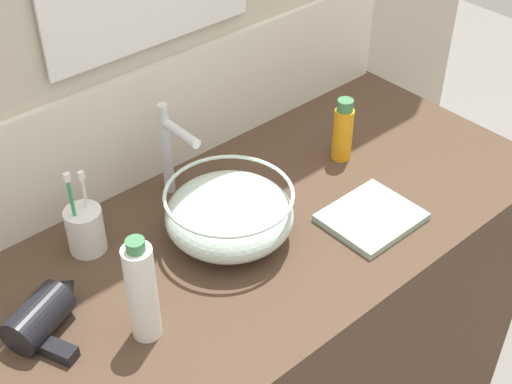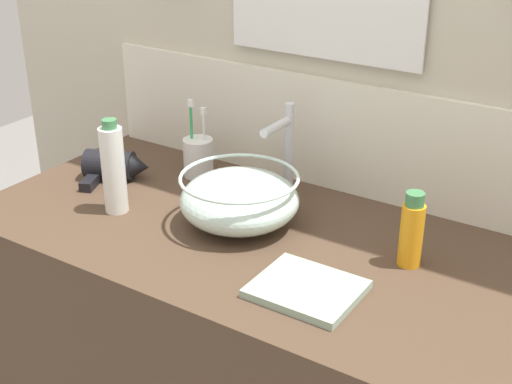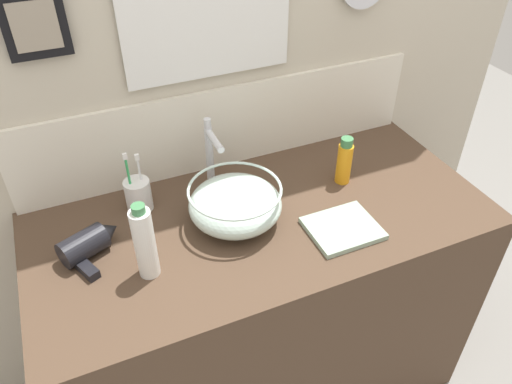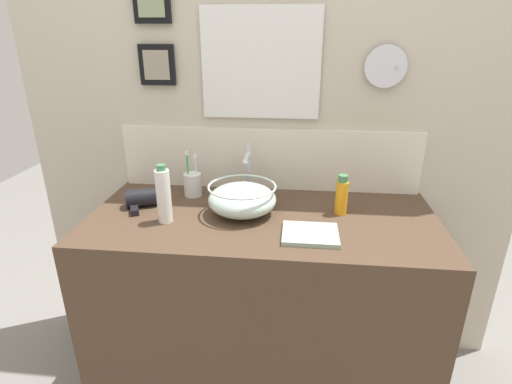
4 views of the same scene
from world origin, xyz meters
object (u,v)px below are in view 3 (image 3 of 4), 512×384
at_px(spray_bottle, 145,243).
at_px(hand_towel, 343,228).
at_px(glass_bowl_sink, 235,204).
at_px(lotion_bottle, 344,161).
at_px(hair_drier, 89,244).
at_px(toothbrush_cup, 138,195).
at_px(faucet, 211,149).

xyz_separation_m(spray_bottle, hand_towel, (0.53, -0.06, -0.10)).
relative_size(spray_bottle, hand_towel, 1.15).
relative_size(glass_bowl_sink, spray_bottle, 1.19).
relative_size(glass_bowl_sink, lotion_bottle, 1.66).
bearing_deg(glass_bowl_sink, hair_drier, 175.60).
bearing_deg(spray_bottle, toothbrush_cup, 81.94).
bearing_deg(hand_towel, glass_bowl_sink, 148.46).
distance_m(toothbrush_cup, hand_towel, 0.59).
bearing_deg(glass_bowl_sink, toothbrush_cup, 145.37).
relative_size(hair_drier, lotion_bottle, 1.12).
xyz_separation_m(toothbrush_cup, spray_bottle, (-0.04, -0.26, 0.05)).
relative_size(toothbrush_cup, lotion_bottle, 1.26).
bearing_deg(lotion_bottle, spray_bottle, -167.87).
xyz_separation_m(glass_bowl_sink, faucet, (0.00, 0.19, 0.07)).
distance_m(glass_bowl_sink, faucet, 0.20).
distance_m(glass_bowl_sink, toothbrush_cup, 0.29).
height_order(glass_bowl_sink, hair_drier, glass_bowl_sink).
relative_size(glass_bowl_sink, hand_towel, 1.36).
relative_size(glass_bowl_sink, faucet, 1.18).
relative_size(glass_bowl_sink, toothbrush_cup, 1.32).
bearing_deg(toothbrush_cup, faucet, 7.29).
bearing_deg(spray_bottle, lotion_bottle, 12.13).
relative_size(faucet, hair_drier, 1.26).
bearing_deg(toothbrush_cup, glass_bowl_sink, -34.63).
xyz_separation_m(spray_bottle, lotion_bottle, (0.65, 0.14, -0.03)).
height_order(spray_bottle, hand_towel, spray_bottle).
distance_m(glass_bowl_sink, lotion_bottle, 0.38).
distance_m(glass_bowl_sink, hair_drier, 0.40).
distance_m(glass_bowl_sink, spray_bottle, 0.29).
xyz_separation_m(toothbrush_cup, lotion_bottle, (0.61, -0.12, 0.02)).
bearing_deg(toothbrush_cup, hair_drier, -140.95).
bearing_deg(faucet, lotion_bottle, -21.85).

